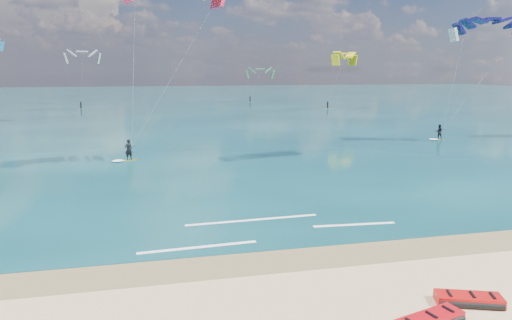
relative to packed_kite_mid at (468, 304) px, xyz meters
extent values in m
plane|color=tan|center=(-5.68, 41.79, 0.00)|extent=(320.00, 320.00, 0.00)
cube|color=brown|center=(-5.68, 4.79, 0.00)|extent=(320.00, 2.40, 0.01)
cube|color=#092F36|center=(-5.68, 105.79, 0.02)|extent=(320.00, 200.00, 0.04)
cube|color=#D1E21A|center=(-12.34, 27.56, 0.07)|extent=(1.39, 0.96, 0.06)
imported|color=black|center=(-12.34, 27.56, 0.98)|extent=(0.77, 0.67, 1.78)
cylinder|color=black|center=(-12.05, 27.26, 1.24)|extent=(0.51, 0.27, 0.04)
cube|color=#AADC21|center=(20.73, 32.58, 0.07)|extent=(1.30, 0.46, 0.06)
imported|color=black|center=(20.73, 32.58, 0.89)|extent=(0.94, 0.84, 1.62)
cylinder|color=black|center=(21.01, 32.30, 1.17)|extent=(0.52, 0.07, 0.04)
cube|color=white|center=(-0.43, 8.09, 0.04)|extent=(4.25, 0.55, 0.01)
cube|color=white|center=(-8.38, 6.79, 0.04)|extent=(5.26, 0.52, 0.01)
cube|color=white|center=(-5.28, 9.89, 0.04)|extent=(6.96, 0.49, 0.01)
camera|label=1|loc=(-9.94, -12.14, 7.69)|focal=32.00mm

